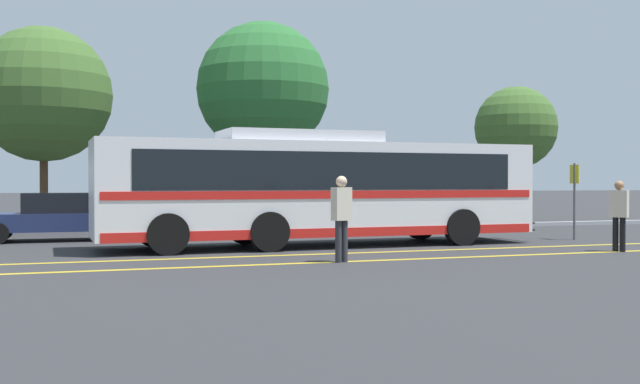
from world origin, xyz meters
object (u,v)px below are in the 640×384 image
at_px(parked_car_1, 55,217).
at_px(pedestrian_1, 341,212).
at_px(tree_0, 263,89).
at_px(transit_bus, 319,187).
at_px(tree_2, 43,95).
at_px(pedestrian_0, 619,211).
at_px(bus_stop_sign, 574,191).
at_px(tree_1, 516,128).

relative_size(parked_car_1, pedestrian_1, 2.54).
bearing_deg(tree_0, transit_bus, -94.93).
bearing_deg(transit_bus, tree_2, -141.84).
distance_m(pedestrian_0, bus_stop_sign, 3.84).
distance_m(tree_0, tree_2, 8.03).
relative_size(pedestrian_0, pedestrian_1, 0.95).
bearing_deg(parked_car_1, tree_0, -56.57).
xyz_separation_m(transit_bus, tree_0, (0.78, 9.08, 3.77)).
bearing_deg(pedestrian_1, transit_bus, -120.96).
xyz_separation_m(parked_car_1, tree_2, (-0.42, 4.60, 4.09)).
relative_size(bus_stop_sign, tree_2, 0.32).
distance_m(parked_car_1, pedestrian_1, 10.16).
bearing_deg(tree_1, bus_stop_sign, -113.95).
relative_size(pedestrian_0, tree_0, 0.22).
relative_size(bus_stop_sign, tree_0, 0.29).
xyz_separation_m(parked_car_1, pedestrian_0, (13.32, -8.18, 0.30)).
bearing_deg(transit_bus, bus_stop_sign, 85.62).
distance_m(parked_car_1, tree_2, 6.17).
height_order(pedestrian_1, bus_stop_sign, bus_stop_sign).
bearing_deg(tree_2, pedestrian_0, -42.90).
height_order(parked_car_1, tree_0, tree_0).
distance_m(tree_0, tree_1, 11.35).
relative_size(pedestrian_0, tree_2, 0.25).
height_order(parked_car_1, tree_1, tree_1).
bearing_deg(tree_2, tree_0, 2.08).
relative_size(parked_car_1, tree_2, 0.66).
bearing_deg(bus_stop_sign, tree_0, -144.31).
relative_size(parked_car_1, bus_stop_sign, 2.06).
height_order(parked_car_1, pedestrian_0, pedestrian_0).
bearing_deg(pedestrian_0, parked_car_1, -155.54).
height_order(bus_stop_sign, tree_2, tree_2).
xyz_separation_m(pedestrian_0, pedestrian_1, (-7.41, -0.09, 0.07)).
distance_m(transit_bus, tree_2, 11.82).
height_order(bus_stop_sign, tree_1, tree_1).
height_order(tree_0, tree_1, tree_0).
relative_size(transit_bus, pedestrian_0, 6.94).
xyz_separation_m(parked_car_1, pedestrian_1, (5.91, -8.26, 0.37)).
relative_size(transit_bus, parked_car_1, 2.58).
relative_size(tree_0, tree_2, 1.11).
relative_size(pedestrian_1, tree_0, 0.23).
relative_size(transit_bus, tree_0, 1.54).
bearing_deg(tree_0, parked_car_1, -147.19).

